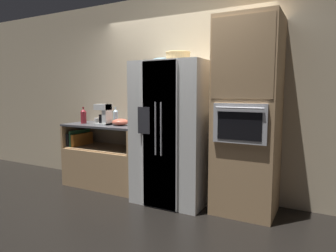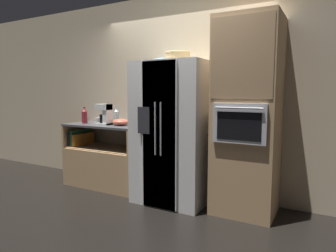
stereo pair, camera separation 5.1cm
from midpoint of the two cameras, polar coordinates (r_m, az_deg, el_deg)
The scene contains 12 objects.
ground_plane at distance 4.13m, azimuth -0.52°, elevation -13.77°, with size 20.00×20.00×0.00m, color black.
wall_back at distance 4.28m, azimuth 2.42°, elevation 6.08°, with size 12.00×0.06×2.80m.
counter_left at distance 4.72m, azimuth -11.89°, elevation -6.93°, with size 1.26×0.64×0.95m.
refrigerator at distance 3.90m, azimuth 0.76°, elevation -1.22°, with size 0.94×0.81×1.81m.
wall_oven at distance 3.61m, azimuth 14.47°, elevation 1.69°, with size 0.71×0.72×2.28m.
wicker_basket at distance 3.85m, azimuth 1.53°, elevation 13.15°, with size 0.31×0.31×0.12m.
fruit_bowl at distance 4.06m, azimuth -1.55°, elevation 12.39°, with size 0.26×0.26×0.07m.
bottle_tall at distance 4.63m, azimuth -10.24°, elevation 1.84°, with size 0.08×0.08×0.26m.
bottle_short at distance 4.81m, azimuth -16.09°, elevation 1.87°, with size 0.09×0.09×0.25m.
mug at distance 4.73m, azimuth -13.62°, elevation 0.97°, with size 0.12×0.09×0.09m.
mixing_bowl at distance 4.41m, azimuth -9.39°, elevation 0.75°, with size 0.24×0.24×0.10m.
coffee_maker at distance 4.54m, azimuth -12.34°, elevation 2.36°, with size 0.22×0.17×0.31m.
Camera 1 is at (1.83, -3.41, 1.43)m, focal length 32.00 mm.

